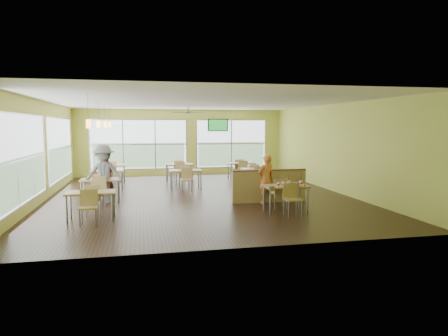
% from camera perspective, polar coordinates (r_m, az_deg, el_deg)
% --- Properties ---
extents(room, '(12.00, 12.04, 3.20)m').
position_cam_1_polar(room, '(13.59, -3.59, 2.64)').
color(room, black).
rests_on(room, ground).
extents(window_bays, '(9.24, 10.24, 2.38)m').
position_cam_1_polar(window_bays, '(16.54, -14.27, 2.63)').
color(window_bays, white).
rests_on(window_bays, room).
extents(main_table, '(1.22, 1.52, 0.87)m').
position_cam_1_polar(main_table, '(11.29, 8.79, -3.06)').
color(main_table, tan).
rests_on(main_table, floor).
extents(half_wall_divider, '(2.40, 0.14, 1.04)m').
position_cam_1_polar(half_wall_divider, '(12.65, 6.47, -2.54)').
color(half_wall_divider, tan).
rests_on(half_wall_divider, floor).
extents(dining_tables, '(6.92, 8.72, 0.87)m').
position_cam_1_polar(dining_tables, '(15.27, -8.40, -0.70)').
color(dining_tables, tan).
rests_on(dining_tables, floor).
extents(pendant_lights, '(0.11, 7.31, 0.86)m').
position_cam_1_polar(pendant_lights, '(14.16, -17.02, 5.98)').
color(pendant_lights, '#2D2119').
rests_on(pendant_lights, ceiling).
extents(ceiling_fan, '(1.25, 1.25, 0.29)m').
position_cam_1_polar(ceiling_fan, '(16.55, -5.13, 7.89)').
color(ceiling_fan, '#2D2119').
rests_on(ceiling_fan, ceiling).
extents(tv_backwall, '(1.00, 0.07, 0.60)m').
position_cam_1_polar(tv_backwall, '(19.68, -0.87, 6.16)').
color(tv_backwall, black).
rests_on(tv_backwall, wall_back).
extents(man_plaid, '(0.64, 0.50, 1.52)m').
position_cam_1_polar(man_plaid, '(12.45, 6.05, -1.57)').
color(man_plaid, '#EF511A').
rests_on(man_plaid, floor).
extents(patron_maroon, '(0.87, 0.77, 1.49)m').
position_cam_1_polar(patron_maroon, '(14.12, -16.69, -0.96)').
color(patron_maroon, maroon).
rests_on(patron_maroon, floor).
extents(patron_grey, '(1.28, 0.86, 1.84)m').
position_cam_1_polar(patron_grey, '(12.86, -16.81, -0.85)').
color(patron_grey, slate).
rests_on(patron_grey, floor).
extents(cup_blue, '(0.09, 0.09, 0.31)m').
position_cam_1_polar(cup_blue, '(10.98, 7.78, -2.33)').
color(cup_blue, white).
rests_on(cup_blue, main_table).
extents(cup_yellow, '(0.10, 0.10, 0.35)m').
position_cam_1_polar(cup_yellow, '(11.00, 8.45, -2.28)').
color(cup_yellow, white).
rests_on(cup_yellow, main_table).
extents(cup_red_near, '(0.10, 0.10, 0.36)m').
position_cam_1_polar(cup_red_near, '(11.22, 9.23, -2.13)').
color(cup_red_near, white).
rests_on(cup_red_near, main_table).
extents(cup_red_far, '(0.10, 0.10, 0.37)m').
position_cam_1_polar(cup_red_far, '(11.27, 10.93, -2.11)').
color(cup_red_far, white).
rests_on(cup_red_far, main_table).
extents(food_basket, '(0.24, 0.24, 0.06)m').
position_cam_1_polar(food_basket, '(11.51, 10.43, -2.15)').
color(food_basket, black).
rests_on(food_basket, main_table).
extents(ketchup_cup, '(0.06, 0.06, 0.02)m').
position_cam_1_polar(ketchup_cup, '(11.28, 11.48, -2.44)').
color(ketchup_cup, '#A21B06').
rests_on(ketchup_cup, main_table).
extents(wrapper_left, '(0.20, 0.18, 0.04)m').
position_cam_1_polar(wrapper_left, '(10.87, 6.84, -2.62)').
color(wrapper_left, '#9E794C').
rests_on(wrapper_left, main_table).
extents(wrapper_mid, '(0.23, 0.22, 0.05)m').
position_cam_1_polar(wrapper_mid, '(11.33, 9.22, -2.29)').
color(wrapper_mid, '#9E794C').
rests_on(wrapper_mid, main_table).
extents(wrapper_right, '(0.17, 0.16, 0.04)m').
position_cam_1_polar(wrapper_right, '(11.07, 10.47, -2.54)').
color(wrapper_right, '#9E794C').
rests_on(wrapper_right, main_table).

